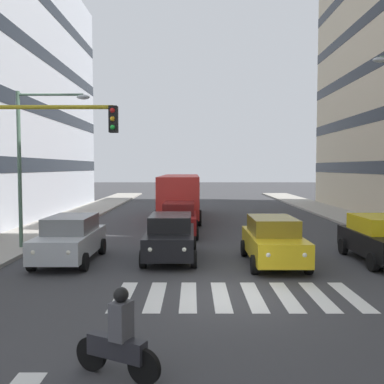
{
  "coord_description": "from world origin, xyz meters",
  "views": [
    {
      "loc": [
        1.23,
        11.6,
        3.56
      ],
      "look_at": [
        1.26,
        -7.65,
        2.45
      ],
      "focal_mm": 39.89,
      "sensor_mm": 36.0,
      "label": 1
    }
  ],
  "objects_px": {
    "car_0": "(380,239)",
    "car_1": "(273,240)",
    "car_3": "(70,238)",
    "bus_behind_traffic": "(180,192)",
    "motorcycle_with_rider": "(118,340)",
    "street_lamp_right": "(32,151)",
    "car_row2_0": "(179,219)",
    "car_2": "(171,236)",
    "traffic_light_gantry": "(16,163)"
  },
  "relations": [
    {
      "from": "car_2",
      "to": "motorcycle_with_rider",
      "type": "bearing_deg",
      "value": 87.61
    },
    {
      "from": "car_1",
      "to": "traffic_light_gantry",
      "type": "relative_size",
      "value": 0.81
    },
    {
      "from": "car_1",
      "to": "bus_behind_traffic",
      "type": "bearing_deg",
      "value": -74.56
    },
    {
      "from": "car_3",
      "to": "bus_behind_traffic",
      "type": "xyz_separation_m",
      "value": [
        -3.76,
        -13.46,
        0.97
      ]
    },
    {
      "from": "car_0",
      "to": "street_lamp_right",
      "type": "distance_m",
      "value": 14.47
    },
    {
      "from": "street_lamp_right",
      "to": "car_1",
      "type": "bearing_deg",
      "value": 165.33
    },
    {
      "from": "car_3",
      "to": "bus_behind_traffic",
      "type": "height_order",
      "value": "bus_behind_traffic"
    },
    {
      "from": "car_2",
      "to": "car_3",
      "type": "xyz_separation_m",
      "value": [
        3.76,
        0.49,
        0.0
      ]
    },
    {
      "from": "car_1",
      "to": "car_2",
      "type": "bearing_deg",
      "value": -13.01
    },
    {
      "from": "bus_behind_traffic",
      "to": "car_3",
      "type": "bearing_deg",
      "value": 74.37
    },
    {
      "from": "street_lamp_right",
      "to": "motorcycle_with_rider",
      "type": "bearing_deg",
      "value": 116.66
    },
    {
      "from": "car_0",
      "to": "car_1",
      "type": "relative_size",
      "value": 1.0
    },
    {
      "from": "car_0",
      "to": "motorcycle_with_rider",
      "type": "xyz_separation_m",
      "value": [
        8.33,
        8.89,
        -0.24
      ]
    },
    {
      "from": "car_3",
      "to": "motorcycle_with_rider",
      "type": "relative_size",
      "value": 2.83
    },
    {
      "from": "car_1",
      "to": "motorcycle_with_rider",
      "type": "bearing_deg",
      "value": 63.67
    },
    {
      "from": "car_3",
      "to": "bus_behind_traffic",
      "type": "bearing_deg",
      "value": -105.63
    },
    {
      "from": "motorcycle_with_rider",
      "to": "street_lamp_right",
      "type": "height_order",
      "value": "street_lamp_right"
    },
    {
      "from": "car_0",
      "to": "street_lamp_right",
      "type": "xyz_separation_m",
      "value": [
        13.9,
        -2.2,
        3.38
      ]
    },
    {
      "from": "traffic_light_gantry",
      "to": "bus_behind_traffic",
      "type": "bearing_deg",
      "value": -104.13
    },
    {
      "from": "motorcycle_with_rider",
      "to": "traffic_light_gantry",
      "type": "relative_size",
      "value": 0.29
    },
    {
      "from": "car_2",
      "to": "car_3",
      "type": "distance_m",
      "value": 3.8
    },
    {
      "from": "car_row2_0",
      "to": "motorcycle_with_rider",
      "type": "height_order",
      "value": "car_row2_0"
    },
    {
      "from": "car_0",
      "to": "car_1",
      "type": "xyz_separation_m",
      "value": [
        4.11,
        0.36,
        0.0
      ]
    },
    {
      "from": "bus_behind_traffic",
      "to": "street_lamp_right",
      "type": "distance_m",
      "value": 12.99
    },
    {
      "from": "car_3",
      "to": "bus_behind_traffic",
      "type": "relative_size",
      "value": 0.42
    },
    {
      "from": "street_lamp_right",
      "to": "car_3",
      "type": "bearing_deg",
      "value": 135.37
    },
    {
      "from": "car_0",
      "to": "car_1",
      "type": "bearing_deg",
      "value": 5.06
    },
    {
      "from": "bus_behind_traffic",
      "to": "traffic_light_gantry",
      "type": "xyz_separation_m",
      "value": [
        4.28,
        17.01,
        1.84
      ]
    },
    {
      "from": "traffic_light_gantry",
      "to": "street_lamp_right",
      "type": "distance_m",
      "value": 5.99
    },
    {
      "from": "bus_behind_traffic",
      "to": "traffic_light_gantry",
      "type": "relative_size",
      "value": 1.91
    },
    {
      "from": "motorcycle_with_rider",
      "to": "bus_behind_traffic",
      "type": "bearing_deg",
      "value": -91.01
    },
    {
      "from": "bus_behind_traffic",
      "to": "car_0",
      "type": "bearing_deg",
      "value": 120.48
    },
    {
      "from": "bus_behind_traffic",
      "to": "car_2",
      "type": "bearing_deg",
      "value": 90.0
    },
    {
      "from": "car_0",
      "to": "car_1",
      "type": "height_order",
      "value": "same"
    },
    {
      "from": "car_2",
      "to": "traffic_light_gantry",
      "type": "xyz_separation_m",
      "value": [
        4.28,
        4.05,
        2.81
      ]
    },
    {
      "from": "car_row2_0",
      "to": "bus_behind_traffic",
      "type": "xyz_separation_m",
      "value": [
        0.14,
        -7.21,
        0.97
      ]
    },
    {
      "from": "car_3",
      "to": "car_row2_0",
      "type": "height_order",
      "value": "same"
    },
    {
      "from": "bus_behind_traffic",
      "to": "motorcycle_with_rider",
      "type": "bearing_deg",
      "value": 88.99
    },
    {
      "from": "car_0",
      "to": "motorcycle_with_rider",
      "type": "relative_size",
      "value": 2.83
    },
    {
      "from": "bus_behind_traffic",
      "to": "car_1",
      "type": "bearing_deg",
      "value": 105.44
    },
    {
      "from": "car_row2_0",
      "to": "street_lamp_right",
      "type": "relative_size",
      "value": 0.67
    },
    {
      "from": "car_0",
      "to": "motorcycle_with_rider",
      "type": "bearing_deg",
      "value": 46.86
    },
    {
      "from": "car_row2_0",
      "to": "car_1",
      "type": "bearing_deg",
      "value": 119.04
    },
    {
      "from": "car_row2_0",
      "to": "motorcycle_with_rider",
      "type": "xyz_separation_m",
      "value": [
        0.53,
        15.16,
        -0.24
      ]
    },
    {
      "from": "street_lamp_right",
      "to": "car_row2_0",
      "type": "bearing_deg",
      "value": -146.26
    },
    {
      "from": "bus_behind_traffic",
      "to": "traffic_light_gantry",
      "type": "bearing_deg",
      "value": 75.87
    },
    {
      "from": "motorcycle_with_rider",
      "to": "street_lamp_right",
      "type": "xyz_separation_m",
      "value": [
        5.57,
        -11.09,
        3.62
      ]
    },
    {
      "from": "car_3",
      "to": "motorcycle_with_rider",
      "type": "bearing_deg",
      "value": 110.7
    },
    {
      "from": "car_0",
      "to": "traffic_light_gantry",
      "type": "relative_size",
      "value": 0.81
    },
    {
      "from": "motorcycle_with_rider",
      "to": "street_lamp_right",
      "type": "relative_size",
      "value": 0.24
    }
  ]
}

